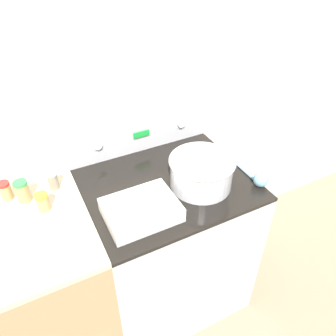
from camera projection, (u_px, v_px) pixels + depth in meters
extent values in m
plane|color=gray|center=(193.00, 335.00, 1.90)|extent=(12.00, 12.00, 0.00)
cube|color=silver|center=(132.00, 86.00, 1.66)|extent=(8.00, 0.05, 2.50)
cube|color=#BCBCC1|center=(166.00, 243.00, 1.87)|extent=(0.80, 0.69, 0.89)
cube|color=black|center=(166.00, 182.00, 1.60)|extent=(0.80, 0.69, 0.02)
cylinder|color=silver|center=(205.00, 244.00, 1.39)|extent=(0.66, 0.02, 0.02)
cube|color=#BCBCC1|center=(139.00, 133.00, 1.76)|extent=(0.80, 0.05, 0.20)
cylinder|color=white|center=(98.00, 146.00, 1.64)|extent=(0.04, 0.02, 0.04)
cylinder|color=white|center=(181.00, 124.00, 1.82)|extent=(0.04, 0.02, 0.04)
cube|color=green|center=(141.00, 134.00, 1.73)|extent=(0.09, 0.01, 0.03)
cube|color=tan|center=(46.00, 291.00, 1.63)|extent=(0.55, 0.69, 0.89)
cube|color=beige|center=(21.00, 229.00, 1.35)|extent=(0.55, 0.69, 0.03)
cylinder|color=silver|center=(201.00, 172.00, 1.53)|extent=(0.29, 0.29, 0.15)
torus|color=silver|center=(202.00, 161.00, 1.49)|extent=(0.31, 0.31, 0.01)
cylinder|color=beige|center=(202.00, 163.00, 1.49)|extent=(0.27, 0.27, 0.02)
cube|color=silver|center=(141.00, 210.00, 1.39)|extent=(0.31, 0.23, 0.07)
cube|color=beige|center=(141.00, 207.00, 1.38)|extent=(0.27, 0.21, 0.04)
cylinder|color=#7AB2C6|center=(245.00, 171.00, 1.64)|extent=(0.01, 0.23, 0.01)
sphere|color=#7AB2C6|center=(261.00, 179.00, 1.55)|extent=(0.07, 0.07, 0.07)
cylinder|color=gray|center=(53.00, 181.00, 1.51)|extent=(0.05, 0.05, 0.08)
cylinder|color=white|center=(51.00, 174.00, 1.48)|extent=(0.05, 0.05, 0.01)
cylinder|color=tan|center=(43.00, 203.00, 1.40)|extent=(0.05, 0.05, 0.07)
cylinder|color=yellow|center=(41.00, 196.00, 1.38)|extent=(0.06, 0.06, 0.01)
cylinder|color=tan|center=(23.00, 192.00, 1.44)|extent=(0.06, 0.06, 0.09)
cylinder|color=green|center=(20.00, 183.00, 1.41)|extent=(0.06, 0.06, 0.01)
cylinder|color=tan|center=(6.00, 192.00, 1.46)|extent=(0.05, 0.05, 0.08)
cylinder|color=red|center=(3.00, 184.00, 1.43)|extent=(0.05, 0.05, 0.01)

